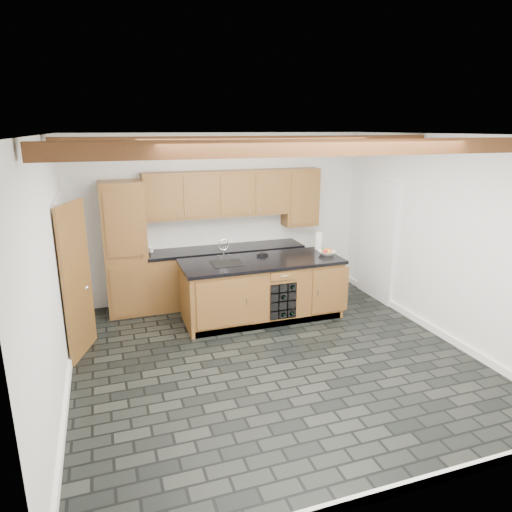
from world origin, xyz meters
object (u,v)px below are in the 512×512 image
at_px(island, 262,289).
at_px(kitchen_scale, 263,255).
at_px(paper_towel, 319,241).
at_px(fruit_bowl, 327,253).

relative_size(island, kitchen_scale, 13.67).
distance_m(kitchen_scale, paper_towel, 1.04).
bearing_deg(island, fruit_bowl, -2.23).
bearing_deg(paper_towel, fruit_bowl, -96.61).
distance_m(kitchen_scale, fruit_bowl, 1.02).
bearing_deg(kitchen_scale, island, -132.77).
distance_m(island, kitchen_scale, 0.54).
bearing_deg(fruit_bowl, island, 177.77).
height_order(fruit_bowl, paper_towel, paper_towel).
relative_size(island, paper_towel, 9.16).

